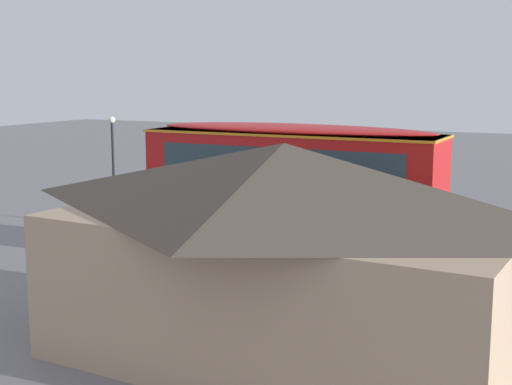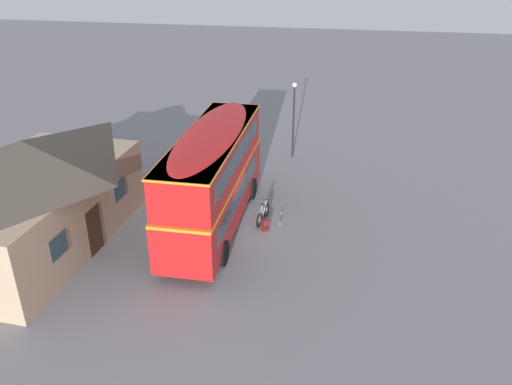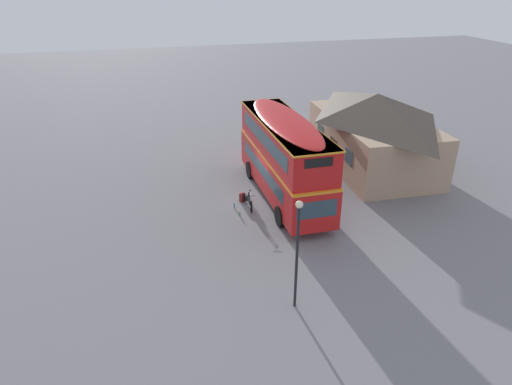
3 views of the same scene
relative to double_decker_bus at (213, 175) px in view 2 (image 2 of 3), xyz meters
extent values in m
plane|color=slate|center=(-0.14, -1.08, -2.64)|extent=(120.00, 120.00, 0.00)
cylinder|color=black|center=(3.12, 1.18, -2.09)|extent=(1.10, 0.28, 1.10)
cylinder|color=black|center=(3.12, -1.20, -2.09)|extent=(1.10, 0.28, 1.10)
cylinder|color=black|center=(-3.13, 1.20, -2.09)|extent=(1.10, 0.28, 1.10)
cylinder|color=black|center=(-3.14, -1.18, -2.09)|extent=(1.10, 0.28, 1.10)
cube|color=red|center=(-0.01, 0.00, -1.13)|extent=(10.09, 2.53, 2.10)
cube|color=orange|center=(-0.01, 0.00, -0.05)|extent=(10.11, 2.55, 0.12)
cube|color=red|center=(-0.01, 0.00, 0.93)|extent=(9.79, 2.48, 1.90)
ellipsoid|color=red|center=(-0.01, 0.00, 1.96)|extent=(9.59, 2.43, 0.36)
cube|color=#2D424C|center=(5.02, -0.02, -0.88)|extent=(0.07, 2.05, 0.90)
cube|color=black|center=(4.89, -0.02, 1.46)|extent=(0.06, 1.38, 0.44)
cube|color=#2D424C|center=(-0.21, -1.24, -0.83)|extent=(7.87, 0.07, 0.76)
cube|color=#2D424C|center=(-0.01, -1.21, 1.08)|extent=(8.27, 0.07, 0.80)
cube|color=#2D424C|center=(-0.20, 1.24, -0.83)|extent=(7.87, 0.07, 0.76)
cube|color=#2D424C|center=(0.00, 1.22, 1.08)|extent=(8.27, 0.07, 0.80)
cube|color=orange|center=(-0.01, 0.00, 1.84)|extent=(9.89, 2.56, 0.08)
torus|color=black|center=(1.32, -2.26, -2.30)|extent=(0.68, 0.19, 0.68)
torus|color=black|center=(0.24, -2.09, -2.30)|extent=(0.68, 0.19, 0.68)
cylinder|color=#B2B2B7|center=(1.32, -2.26, -2.30)|extent=(0.07, 0.11, 0.05)
cylinder|color=#B2B2B7|center=(0.24, -2.09, -2.30)|extent=(0.07, 0.11, 0.05)
cylinder|color=#B7B7BC|center=(1.03, -2.22, -2.05)|extent=(0.50, 0.11, 0.65)
cylinder|color=#B7B7BC|center=(0.96, -2.21, -1.70)|extent=(0.61, 0.13, 0.09)
cylinder|color=#B7B7BC|center=(0.73, -2.17, -2.02)|extent=(0.18, 0.06, 0.70)
cylinder|color=#B7B7BC|center=(0.52, -2.14, -2.33)|extent=(0.57, 0.12, 0.09)
cylinder|color=#B7B7BC|center=(0.45, -2.13, -1.99)|extent=(0.45, 0.10, 0.64)
cylinder|color=#B7B7BC|center=(1.29, -2.26, -2.02)|extent=(0.10, 0.05, 0.57)
cylinder|color=black|center=(1.26, -2.25, -1.68)|extent=(0.10, 0.46, 0.03)
ellipsoid|color=black|center=(0.64, -2.16, -1.65)|extent=(0.27, 0.14, 0.06)
cube|color=black|center=(0.23, -2.25, -2.28)|extent=(0.30, 0.18, 0.32)
cylinder|color=#338CBF|center=(1.03, -2.22, -2.05)|extent=(0.07, 0.07, 0.18)
cube|color=maroon|center=(-0.05, -2.43, -2.39)|extent=(0.36, 0.37, 0.51)
ellipsoid|color=maroon|center=(-0.05, -2.43, -2.13)|extent=(0.34, 0.35, 0.10)
cube|color=#471111|center=(-0.15, -2.51, -2.46)|extent=(0.15, 0.18, 0.18)
cylinder|color=black|center=(0.10, -2.42, -2.39)|extent=(0.05, 0.05, 0.41)
cylinder|color=black|center=(0.01, -2.30, -2.39)|extent=(0.05, 0.05, 0.41)
cylinder|color=#338CBF|center=(0.54, -3.05, -2.53)|extent=(0.08, 0.08, 0.23)
cylinder|color=black|center=(0.54, -3.05, -2.40)|extent=(0.05, 0.05, 0.03)
cylinder|color=green|center=(1.54, -2.97, -2.54)|extent=(0.07, 0.07, 0.21)
cylinder|color=black|center=(1.54, -2.97, -2.42)|extent=(0.04, 0.04, 0.03)
cube|color=tan|center=(-3.03, 7.23, -1.00)|extent=(10.32, 6.00, 3.29)
pyramid|color=#4C4238|center=(-3.03, 7.23, 1.45)|extent=(10.74, 6.42, 1.61)
cube|color=#3D2319|center=(-3.17, 4.47, -1.59)|extent=(1.10, 0.09, 2.10)
cube|color=#2D424C|center=(-5.68, 4.59, -0.83)|extent=(1.10, 0.09, 0.90)
cube|color=#2D424C|center=(-0.66, 4.34, -0.83)|extent=(1.10, 0.09, 0.90)
cylinder|color=black|center=(9.26, -2.57, -0.44)|extent=(0.11, 0.11, 4.40)
sphere|color=#F2E5BF|center=(9.26, -2.57, 1.88)|extent=(0.28, 0.28, 0.28)
camera|label=1|loc=(-9.42, 21.25, 3.70)|focal=50.28mm
camera|label=2|loc=(-20.81, -5.86, 9.72)|focal=36.51mm
camera|label=3|loc=(22.49, -7.75, 9.28)|focal=31.84mm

